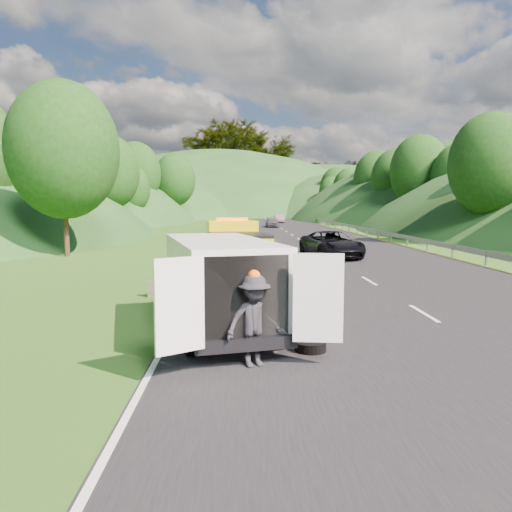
{
  "coord_description": "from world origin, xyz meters",
  "views": [
    {
      "loc": [
        -2.23,
        -15.78,
        3.13
      ],
      "look_at": [
        -1.66,
        1.6,
        1.3
      ],
      "focal_mm": 35.0,
      "sensor_mm": 36.0,
      "label": 1
    }
  ],
  "objects_px": {
    "passing_suv": "(331,258)",
    "white_van": "(218,280)",
    "spare_tire": "(310,352)",
    "woman": "(204,301)",
    "suitcase": "(153,288)",
    "child": "(242,298)",
    "worker": "(254,367)",
    "tow_truck": "(235,249)"
  },
  "relations": [
    {
      "from": "white_van",
      "to": "woman",
      "type": "relative_size",
      "value": 4.35
    },
    {
      "from": "tow_truck",
      "to": "spare_tire",
      "type": "bearing_deg",
      "value": -89.1
    },
    {
      "from": "worker",
      "to": "passing_suv",
      "type": "bearing_deg",
      "value": 52.35
    },
    {
      "from": "white_van",
      "to": "passing_suv",
      "type": "height_order",
      "value": "white_van"
    },
    {
      "from": "suitcase",
      "to": "child",
      "type": "bearing_deg",
      "value": -5.32
    },
    {
      "from": "woman",
      "to": "suitcase",
      "type": "height_order",
      "value": "woman"
    },
    {
      "from": "passing_suv",
      "to": "white_van",
      "type": "bearing_deg",
      "value": -119.17
    },
    {
      "from": "suitcase",
      "to": "spare_tire",
      "type": "height_order",
      "value": "suitcase"
    },
    {
      "from": "spare_tire",
      "to": "passing_suv",
      "type": "relative_size",
      "value": 0.12
    },
    {
      "from": "suitcase",
      "to": "spare_tire",
      "type": "bearing_deg",
      "value": -55.53
    },
    {
      "from": "tow_truck",
      "to": "spare_tire",
      "type": "relative_size",
      "value": 9.04
    },
    {
      "from": "child",
      "to": "passing_suv",
      "type": "height_order",
      "value": "passing_suv"
    },
    {
      "from": "tow_truck",
      "to": "worker",
      "type": "bearing_deg",
      "value": -95.71
    },
    {
      "from": "worker",
      "to": "suitcase",
      "type": "height_order",
      "value": "worker"
    },
    {
      "from": "woman",
      "to": "worker",
      "type": "xyz_separation_m",
      "value": [
        1.45,
        -6.65,
        0.0
      ]
    },
    {
      "from": "woman",
      "to": "suitcase",
      "type": "distance_m",
      "value": 1.95
    },
    {
      "from": "tow_truck",
      "to": "woman",
      "type": "relative_size",
      "value": 3.86
    },
    {
      "from": "woman",
      "to": "spare_tire",
      "type": "distance_m",
      "value": 6.31
    },
    {
      "from": "worker",
      "to": "passing_suv",
      "type": "relative_size",
      "value": 0.32
    },
    {
      "from": "worker",
      "to": "spare_tire",
      "type": "distance_m",
      "value": 1.54
    },
    {
      "from": "tow_truck",
      "to": "passing_suv",
      "type": "distance_m",
      "value": 9.54
    },
    {
      "from": "tow_truck",
      "to": "woman",
      "type": "xyz_separation_m",
      "value": [
        -0.98,
        -5.08,
        -1.23
      ]
    },
    {
      "from": "woman",
      "to": "passing_suv",
      "type": "distance_m",
      "value": 14.33
    },
    {
      "from": "suitcase",
      "to": "passing_suv",
      "type": "xyz_separation_m",
      "value": [
        8.29,
        12.0,
        -0.27
      ]
    },
    {
      "from": "passing_suv",
      "to": "tow_truck",
      "type": "bearing_deg",
      "value": -135.61
    },
    {
      "from": "tow_truck",
      "to": "suitcase",
      "type": "height_order",
      "value": "tow_truck"
    },
    {
      "from": "woman",
      "to": "passing_suv",
      "type": "relative_size",
      "value": 0.29
    },
    {
      "from": "white_van",
      "to": "passing_suv",
      "type": "bearing_deg",
      "value": 57.34
    },
    {
      "from": "tow_truck",
      "to": "passing_suv",
      "type": "xyz_separation_m",
      "value": [
        5.53,
        7.68,
        -1.23
      ]
    },
    {
      "from": "woman",
      "to": "child",
      "type": "relative_size",
      "value": 1.54
    },
    {
      "from": "suitcase",
      "to": "passing_suv",
      "type": "height_order",
      "value": "passing_suv"
    },
    {
      "from": "woman",
      "to": "passing_suv",
      "type": "bearing_deg",
      "value": -42.77
    },
    {
      "from": "child",
      "to": "woman",
      "type": "bearing_deg",
      "value": -140.4
    },
    {
      "from": "white_van",
      "to": "child",
      "type": "xyz_separation_m",
      "value": [
        0.6,
        4.42,
        -1.29
      ]
    },
    {
      "from": "suitcase",
      "to": "tow_truck",
      "type": "bearing_deg",
      "value": 57.43
    },
    {
      "from": "tow_truck",
      "to": "white_van",
      "type": "xyz_separation_m",
      "value": [
        -0.32,
        -9.02,
        0.06
      ]
    },
    {
      "from": "white_van",
      "to": "woman",
      "type": "bearing_deg",
      "value": 86.16
    },
    {
      "from": "child",
      "to": "spare_tire",
      "type": "xyz_separation_m",
      "value": [
        1.42,
        -6.19,
        0.0
      ]
    },
    {
      "from": "tow_truck",
      "to": "passing_suv",
      "type": "relative_size",
      "value": 1.11
    },
    {
      "from": "tow_truck",
      "to": "worker",
      "type": "xyz_separation_m",
      "value": [
        0.47,
        -11.73,
        -1.23
      ]
    },
    {
      "from": "child",
      "to": "suitcase",
      "type": "xyz_separation_m",
      "value": [
        -3.03,
        0.28,
        0.27
      ]
    },
    {
      "from": "suitcase",
      "to": "white_van",
      "type": "bearing_deg",
      "value": -62.68
    }
  ]
}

